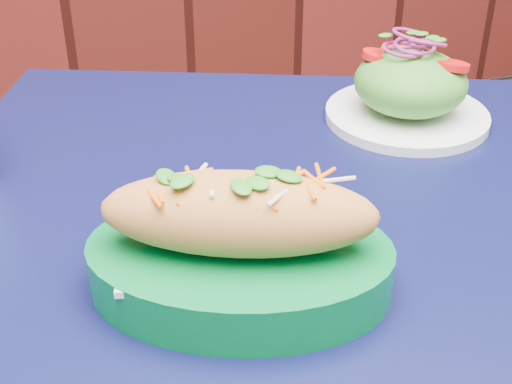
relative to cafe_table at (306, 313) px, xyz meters
name	(u,v)px	position (x,y,z in m)	size (l,w,h in m)	color
cafe_table	(306,313)	(0.00, 0.00, 0.00)	(1.04, 1.04, 0.75)	black
banh_mi_basket	(240,245)	(-0.08, -0.05, 0.13)	(0.29, 0.24, 0.12)	#026A2C
salad_plate	(410,89)	(0.21, 0.20, 0.13)	(0.20, 0.20, 0.11)	white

